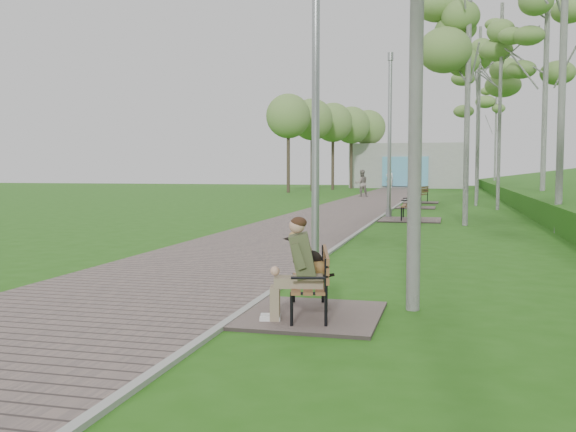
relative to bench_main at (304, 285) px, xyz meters
name	(u,v)px	position (x,y,z in m)	size (l,w,h in m)	color
ground	(285,285)	(-0.73, 1.95, -0.37)	(120.00, 120.00, 0.00)	#255B12
walkway	(361,204)	(-2.48, 23.45, -0.35)	(3.50, 67.00, 0.04)	#655551
kerb	(398,205)	(-0.73, 23.45, -0.35)	(0.10, 67.00, 0.05)	#999993
building_north	(407,166)	(-2.23, 52.93, 1.62)	(10.00, 5.20, 4.00)	#9E9E99
bench_main	(304,285)	(0.00, 0.00, 0.00)	(1.55, 1.72, 1.35)	#655551
bench_second	(409,214)	(0.32, 14.39, -0.15)	(1.96, 2.18, 1.20)	#655551
bench_third	(415,204)	(0.15, 21.33, -0.19)	(1.66, 1.84, 1.02)	#655551
bench_far	(421,199)	(0.19, 25.80, -0.18)	(1.69, 1.88, 1.04)	#655551
lamp_post_near	(316,123)	(-0.38, 2.43, 2.00)	(0.20, 0.20, 5.08)	#96989D
lamp_post_second	(390,141)	(-0.45, 15.42, 2.28)	(0.22, 0.22, 5.68)	#96989D
lamp_post_third	(412,154)	(-0.49, 29.85, 2.20)	(0.21, 0.21, 5.50)	#96989D
pedestrian_near	(390,179)	(-3.50, 49.55, 0.50)	(0.63, 0.42, 1.73)	white
pedestrian_far	(362,184)	(-3.55, 31.49, 0.46)	(0.81, 0.63, 1.66)	gray
birch_mid_a	(469,14)	(2.06, 12.83, 5.85)	(2.48, 2.48, 7.93)	silver
birch_mid_b	(547,32)	(5.10, 19.59, 6.54)	(2.77, 2.77, 8.81)	silver
birch_mid_c	(478,86)	(2.78, 23.58, 5.09)	(2.42, 2.42, 6.96)	silver
birch_far_a	(501,41)	(3.54, 20.89, 6.52)	(2.39, 2.39, 8.78)	silver
birch_far_b	(480,59)	(3.04, 28.94, 7.15)	(2.52, 2.52, 9.59)	silver
birch_distant_b	(496,106)	(4.93, 44.37, 6.10)	(2.23, 2.23, 8.25)	silver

